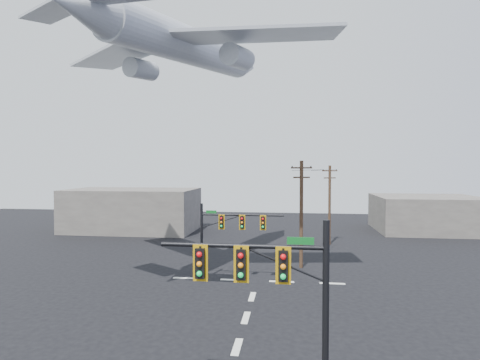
# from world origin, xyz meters

# --- Properties ---
(ground) EXTENTS (120.00, 120.00, 0.00)m
(ground) POSITION_xyz_m (0.00, 0.00, 0.00)
(ground) COLOR black
(ground) RESTS_ON ground
(lane_markings) EXTENTS (14.00, 21.20, 0.01)m
(lane_markings) POSITION_xyz_m (0.00, 5.33, 0.01)
(lane_markings) COLOR silver
(lane_markings) RESTS_ON ground
(signal_mast_near) EXTENTS (6.66, 0.81, 7.33)m
(signal_mast_near) POSITION_xyz_m (2.45, -5.20, 4.13)
(signal_mast_near) COLOR gray
(signal_mast_near) RESTS_ON ground
(signal_mast_far) EXTENTS (6.99, 0.69, 6.29)m
(signal_mast_far) POSITION_xyz_m (-2.78, 11.59, 3.59)
(signal_mast_far) COLOR gray
(signal_mast_far) RESTS_ON ground
(utility_pole_a) EXTENTS (1.94, 0.61, 9.82)m
(utility_pole_a) POSITION_xyz_m (3.65, 16.74, 5.13)
(utility_pole_a) COLOR #4B2F20
(utility_pole_a) RESTS_ON ground
(utility_pole_b) EXTENTS (1.83, 0.75, 9.40)m
(utility_pole_b) POSITION_xyz_m (7.25, 28.15, 4.92)
(utility_pole_b) COLOR #4B2F20
(utility_pole_b) RESTS_ON ground
(power_lines) EXTENTS (5.34, 11.42, 0.03)m
(power_lines) POSITION_xyz_m (5.45, 22.44, 8.91)
(power_lines) COLOR black
(airliner) EXTENTS (25.32, 27.39, 7.29)m
(airliner) POSITION_xyz_m (-5.95, 13.25, 19.42)
(airliner) COLOR #B0B4BD
(building_left) EXTENTS (18.00, 10.00, 6.00)m
(building_left) POSITION_xyz_m (-20.00, 35.00, 3.00)
(building_left) COLOR slate
(building_left) RESTS_ON ground
(building_right) EXTENTS (14.00, 12.00, 5.00)m
(building_right) POSITION_xyz_m (22.00, 40.00, 2.50)
(building_right) COLOR slate
(building_right) RESTS_ON ground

